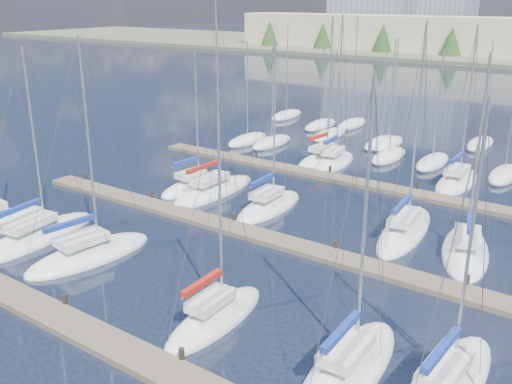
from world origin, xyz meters
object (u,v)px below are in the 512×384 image
Objects in this scene: sailboat_b at (37,237)px; sailboat_p at (457,182)px; sailboat_e at (349,368)px; sailboat_d at (215,318)px; sailboat_n at (323,158)px; sailboat_o at (334,162)px; sailboat_h at (194,187)px; sailboat_j at (269,206)px; sailboat_i at (214,191)px; sailboat_k at (404,231)px; sailboat_l at (465,251)px; sailboat_c at (89,255)px.

sailboat_p is at bearing 47.85° from sailboat_b.
sailboat_e is 7.12m from sailboat_d.
sailboat_n is at bearing 106.33° from sailboat_d.
sailboat_o reaches higher than sailboat_d.
sailboat_b is 13.83m from sailboat_h.
sailboat_j reaches higher than sailboat_b.
sailboat_e is at bearing -37.68° from sailboat_i.
sailboat_e is at bearing -9.50° from sailboat_b.
sailboat_k reaches higher than sailboat_e.
sailboat_i reaches higher than sailboat_o.
sailboat_p is 0.96× the size of sailboat_o.
sailboat_p is (17.27, 13.91, 0.00)m from sailboat_h.
sailboat_i is 13.74m from sailboat_o.
sailboat_n reaches higher than sailboat_b.
sailboat_j is at bearing -178.58° from sailboat_k.
sailboat_l is at bearing 22.91° from sailboat_b.
sailboat_p is at bearing 70.94° from sailboat_c.
sailboat_c is 0.98× the size of sailboat_n.
sailboat_h is 25.80m from sailboat_e.
sailboat_h is 0.91× the size of sailboat_l.
sailboat_k is 15.70m from sailboat_i.
sailboat_l is at bearing -33.78° from sailboat_n.
sailboat_k is 24.37m from sailboat_b.
sailboat_l is at bearing 44.38° from sailboat_c.
sailboat_j is at bearing -4.13° from sailboat_i.
sailboat_b reaches higher than sailboat_h.
sailboat_l is at bearing -0.86° from sailboat_j.
sailboat_j is 16.36m from sailboat_b.
sailboat_e is at bearing -67.96° from sailboat_o.
sailboat_p is 1.04× the size of sailboat_e.
sailboat_j is 1.12× the size of sailboat_h.
sailboat_d is at bearing -51.16° from sailboat_i.
sailboat_j is 5.65m from sailboat_i.
sailboat_o is (3.84, 13.19, 0.00)m from sailboat_i.
sailboat_j is 7.67m from sailboat_h.
sailboat_k is 1.05× the size of sailboat_p.
sailboat_i is at bearing 103.64° from sailboat_c.
sailboat_e reaches higher than sailboat_d.
sailboat_l is (7.68, 14.94, -0.01)m from sailboat_d.
sailboat_j reaches higher than sailboat_d.
sailboat_h is at bearing 175.28° from sailboat_j.
sailboat_o is at bearing 116.86° from sailboat_e.
sailboat_j is 19.74m from sailboat_e.
sailboat_d is (10.86, -1.14, 0.01)m from sailboat_c.
sailboat_j is 0.92× the size of sailboat_o.
sailboat_k is (10.02, 1.43, 0.00)m from sailboat_j.
sailboat_k is (14.25, 14.71, 0.01)m from sailboat_c.
sailboat_d is (-3.39, -15.86, 0.00)m from sailboat_k.
sailboat_e is at bearing -0.62° from sailboat_d.
sailboat_n is (-16.98, 28.21, 0.02)m from sailboat_e.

